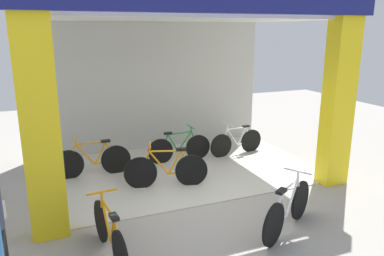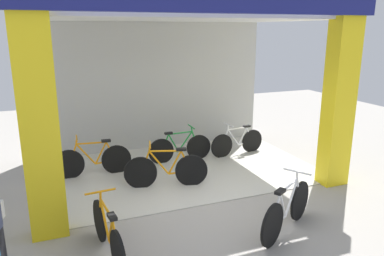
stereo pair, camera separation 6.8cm
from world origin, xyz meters
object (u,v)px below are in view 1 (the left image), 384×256
at_px(bicycle_inside_0, 93,161).
at_px(bicycle_inside_3, 237,142).
at_px(bicycle_inside_1, 166,170).
at_px(bicycle_inside_2, 179,148).
at_px(bicycle_parked_0, 110,234).
at_px(bicycle_parked_1, 288,210).

distance_m(bicycle_inside_0, bicycle_inside_3, 3.38).
height_order(bicycle_inside_1, bicycle_inside_2, bicycle_inside_1).
distance_m(bicycle_inside_1, bicycle_parked_0, 2.36).
height_order(bicycle_inside_2, bicycle_parked_1, bicycle_parked_1).
xyz_separation_m(bicycle_inside_0, bicycle_inside_2, (1.94, 0.18, -0.02)).
height_order(bicycle_inside_2, bicycle_parked_0, bicycle_parked_0).
relative_size(bicycle_inside_1, bicycle_inside_3, 1.08).
xyz_separation_m(bicycle_inside_2, bicycle_parked_0, (-2.13, -3.15, 0.01)).
xyz_separation_m(bicycle_inside_1, bicycle_parked_0, (-1.41, -1.89, -0.02)).
height_order(bicycle_inside_2, bicycle_inside_3, bicycle_inside_2).
bearing_deg(bicycle_inside_1, bicycle_inside_3, 28.88).
relative_size(bicycle_inside_2, bicycle_parked_0, 0.97).
bearing_deg(bicycle_inside_3, bicycle_inside_0, -178.11).
height_order(bicycle_inside_3, bicycle_parked_1, bicycle_parked_1).
xyz_separation_m(bicycle_inside_2, bicycle_parked_1, (0.43, -3.47, 0.03)).
bearing_deg(bicycle_parked_1, bicycle_parked_0, 172.79).
bearing_deg(bicycle_inside_0, bicycle_inside_1, -41.60).
height_order(bicycle_inside_1, bicycle_inside_3, bicycle_inside_1).
xyz_separation_m(bicycle_parked_0, bicycle_parked_1, (2.57, -0.32, 0.02)).
distance_m(bicycle_inside_2, bicycle_parked_0, 3.80).
xyz_separation_m(bicycle_inside_2, bicycle_inside_3, (1.44, -0.07, -0.01)).
xyz_separation_m(bicycle_inside_0, bicycle_inside_1, (1.22, -1.08, 0.01)).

